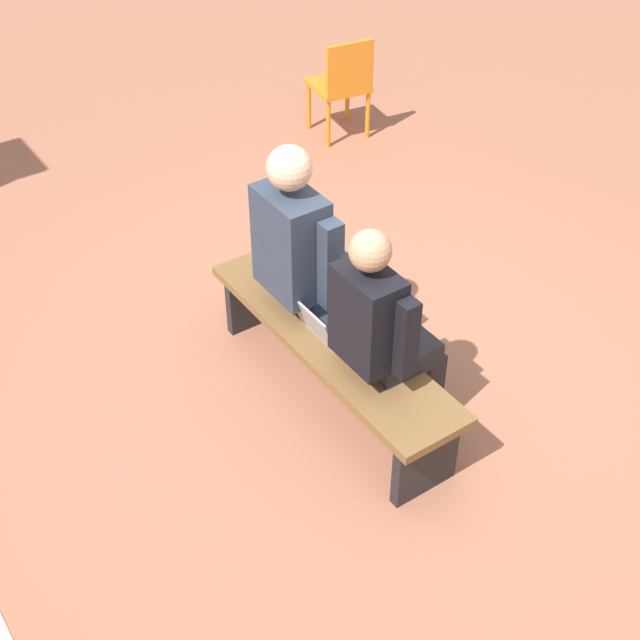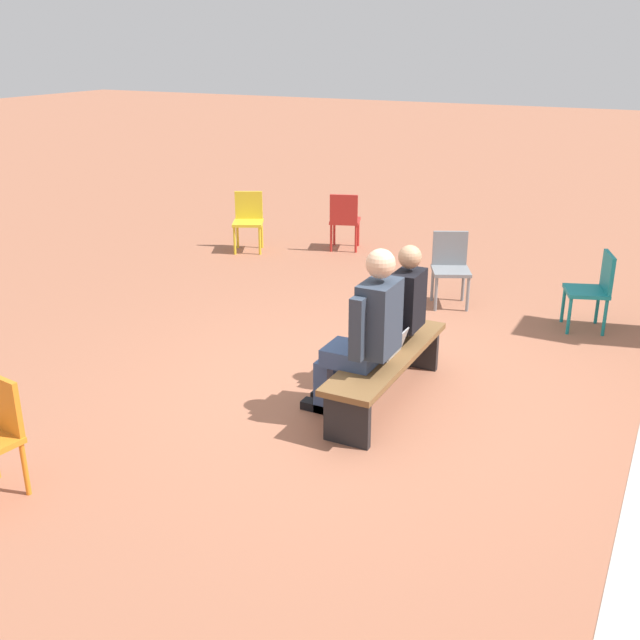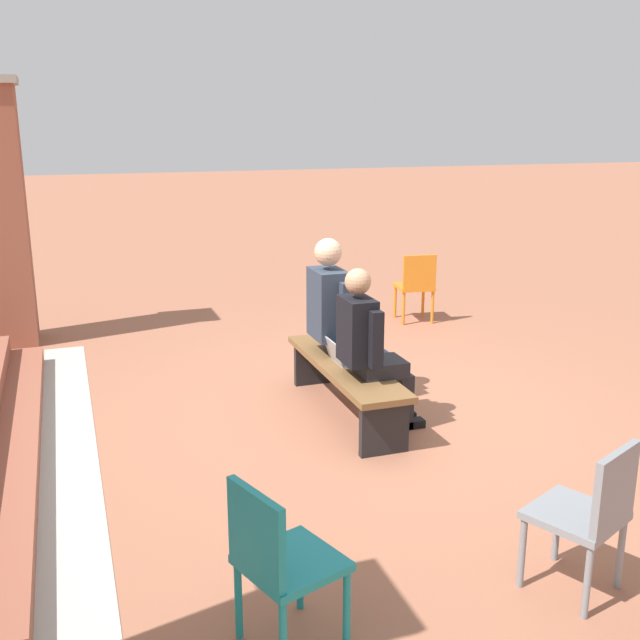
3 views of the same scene
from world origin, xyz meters
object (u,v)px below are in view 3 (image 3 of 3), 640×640
at_px(plastic_chair_by_pillar, 277,557).
at_px(laptop, 343,356).
at_px(bench, 345,374).
at_px(person_adult, 341,317).
at_px(person_student, 369,345).
at_px(plastic_chair_mid_courtyard, 590,510).
at_px(plastic_chair_near_bench_right, 416,283).

bearing_deg(plastic_chair_by_pillar, laptop, -26.53).
distance_m(bench, person_adult, 0.51).
height_order(person_student, plastic_chair_by_pillar, person_student).
bearing_deg(plastic_chair_mid_courtyard, person_adult, 4.32).
height_order(person_student, plastic_chair_near_bench_right, person_student).
relative_size(bench, plastic_chair_near_bench_right, 2.14).
xyz_separation_m(person_student, plastic_chair_by_pillar, (-2.22, 1.37, -0.22)).
height_order(person_student, laptop, person_student).
distance_m(plastic_chair_near_bench_right, plastic_chair_by_pillar, 5.95).
distance_m(laptop, plastic_chair_by_pillar, 2.90).
distance_m(person_student, plastic_chair_mid_courtyard, 2.35).
bearing_deg(person_adult, bench, 166.94).
height_order(person_student, person_adult, person_adult).
relative_size(person_student, laptop, 4.08).
bearing_deg(person_student, plastic_chair_near_bench_right, -32.38).
bearing_deg(person_adult, laptop, 163.58).
relative_size(plastic_chair_mid_courtyard, plastic_chair_by_pillar, 1.00).
bearing_deg(plastic_chair_by_pillar, plastic_chair_mid_courtyard, -93.95).
height_order(bench, plastic_chair_near_bench_right, plastic_chair_near_bench_right).
xyz_separation_m(person_student, plastic_chair_near_bench_right, (2.82, -1.79, -0.22)).
height_order(bench, person_adult, person_adult).
bearing_deg(laptop, plastic_chair_mid_courtyard, -173.44).
distance_m(bench, plastic_chair_mid_courtyard, 2.70).
bearing_deg(person_student, laptop, 11.78).
xyz_separation_m(laptop, plastic_chair_by_pillar, (-2.59, 1.29, -0.02)).
bearing_deg(person_adult, person_student, 179.34).
distance_m(laptop, plastic_chair_mid_courtyard, 2.72).
distance_m(bench, plastic_chair_by_pillar, 2.88).
relative_size(person_student, plastic_chair_by_pillar, 1.55).
relative_size(person_adult, plastic_chair_by_pillar, 1.71).
distance_m(person_adult, laptop, 0.39).
distance_m(person_student, person_adult, 0.66).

